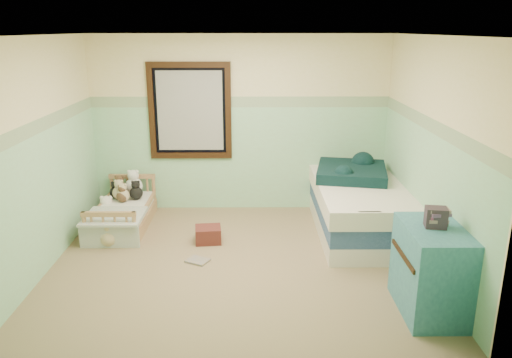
{
  "coord_description": "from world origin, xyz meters",
  "views": [
    {
      "loc": [
        0.17,
        -5.23,
        2.57
      ],
      "look_at": [
        0.22,
        0.35,
        0.88
      ],
      "focal_mm": 35.05,
      "sensor_mm": 36.0,
      "label": 1
    }
  ],
  "objects_px": {
    "dresser": "(431,270)",
    "toddler_bed_frame": "(123,221)",
    "plush_floor_cream": "(107,213)",
    "red_pillow": "(208,235)",
    "plush_floor_tan": "(109,238)",
    "floor_book": "(198,261)",
    "twin_bed_frame": "(357,223)"
  },
  "relations": [
    {
      "from": "twin_bed_frame",
      "to": "plush_floor_tan",
      "type": "bearing_deg",
      "value": -171.98
    },
    {
      "from": "toddler_bed_frame",
      "to": "plush_floor_tan",
      "type": "height_order",
      "value": "plush_floor_tan"
    },
    {
      "from": "dresser",
      "to": "toddler_bed_frame",
      "type": "bearing_deg",
      "value": 148.0
    },
    {
      "from": "plush_floor_tan",
      "to": "twin_bed_frame",
      "type": "xyz_separation_m",
      "value": [
        3.13,
        0.44,
        0.0
      ]
    },
    {
      "from": "twin_bed_frame",
      "to": "red_pillow",
      "type": "height_order",
      "value": "twin_bed_frame"
    },
    {
      "from": "twin_bed_frame",
      "to": "dresser",
      "type": "height_order",
      "value": "dresser"
    },
    {
      "from": "plush_floor_cream",
      "to": "plush_floor_tan",
      "type": "relative_size",
      "value": 1.19
    },
    {
      "from": "dresser",
      "to": "red_pillow",
      "type": "distance_m",
      "value": 2.75
    },
    {
      "from": "plush_floor_tan",
      "to": "twin_bed_frame",
      "type": "bearing_deg",
      "value": 8.02
    },
    {
      "from": "toddler_bed_frame",
      "to": "plush_floor_cream",
      "type": "relative_size",
      "value": 5.11
    },
    {
      "from": "plush_floor_cream",
      "to": "red_pillow",
      "type": "bearing_deg",
      "value": -24.85
    },
    {
      "from": "twin_bed_frame",
      "to": "floor_book",
      "type": "distance_m",
      "value": 2.19
    },
    {
      "from": "twin_bed_frame",
      "to": "dresser",
      "type": "distance_m",
      "value": 1.97
    },
    {
      "from": "toddler_bed_frame",
      "to": "plush_floor_tan",
      "type": "xyz_separation_m",
      "value": [
        -0.02,
        -0.63,
        0.02
      ]
    },
    {
      "from": "plush_floor_tan",
      "to": "dresser",
      "type": "xyz_separation_m",
      "value": [
        3.41,
        -1.49,
        0.31
      ]
    },
    {
      "from": "plush_floor_cream",
      "to": "twin_bed_frame",
      "type": "xyz_separation_m",
      "value": [
        3.37,
        -0.34,
        -0.02
      ]
    },
    {
      "from": "twin_bed_frame",
      "to": "red_pillow",
      "type": "distance_m",
      "value": 1.96
    },
    {
      "from": "twin_bed_frame",
      "to": "dresser",
      "type": "bearing_deg",
      "value": -81.83
    },
    {
      "from": "red_pillow",
      "to": "plush_floor_tan",
      "type": "bearing_deg",
      "value": -174.43
    },
    {
      "from": "plush_floor_cream",
      "to": "red_pillow",
      "type": "xyz_separation_m",
      "value": [
        1.44,
        -0.67,
        -0.03
      ]
    },
    {
      "from": "plush_floor_tan",
      "to": "dresser",
      "type": "distance_m",
      "value": 3.73
    },
    {
      "from": "toddler_bed_frame",
      "to": "floor_book",
      "type": "xyz_separation_m",
      "value": [
        1.11,
        -1.07,
        -0.07
      ]
    },
    {
      "from": "dresser",
      "to": "floor_book",
      "type": "height_order",
      "value": "dresser"
    },
    {
      "from": "toddler_bed_frame",
      "to": "plush_floor_cream",
      "type": "distance_m",
      "value": 0.3
    },
    {
      "from": "plush_floor_tan",
      "to": "twin_bed_frame",
      "type": "relative_size",
      "value": 0.1
    },
    {
      "from": "red_pillow",
      "to": "floor_book",
      "type": "relative_size",
      "value": 1.29
    },
    {
      "from": "plush_floor_tan",
      "to": "floor_book",
      "type": "bearing_deg",
      "value": -21.13
    },
    {
      "from": "toddler_bed_frame",
      "to": "floor_book",
      "type": "relative_size",
      "value": 5.44
    },
    {
      "from": "red_pillow",
      "to": "dresser",
      "type": "bearing_deg",
      "value": -36.02
    },
    {
      "from": "plush_floor_cream",
      "to": "plush_floor_tan",
      "type": "height_order",
      "value": "plush_floor_cream"
    },
    {
      "from": "dresser",
      "to": "plush_floor_tan",
      "type": "bearing_deg",
      "value": 156.45
    },
    {
      "from": "plush_floor_tan",
      "to": "red_pillow",
      "type": "height_order",
      "value": "plush_floor_tan"
    }
  ]
}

